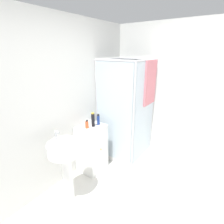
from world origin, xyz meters
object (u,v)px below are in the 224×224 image
(shampoo_bottle_blue, at_px, (98,120))
(sink, at_px, (66,158))
(shampoo_bottle_tall_black, at_px, (93,120))
(soap_dispenser, at_px, (87,125))

(shampoo_bottle_blue, bearing_deg, sink, -172.04)
(sink, bearing_deg, shampoo_bottle_blue, 7.96)
(shampoo_bottle_tall_black, xyz_separation_m, shampoo_bottle_blue, (0.11, -0.02, -0.03))
(shampoo_bottle_tall_black, height_order, shampoo_bottle_blue, shampoo_bottle_tall_black)
(soap_dispenser, bearing_deg, sink, -163.98)
(sink, bearing_deg, soap_dispenser, 16.02)
(sink, xyz_separation_m, soap_dispenser, (0.61, 0.18, 0.22))
(sink, relative_size, shampoo_bottle_tall_black, 4.20)
(shampoo_bottle_tall_black, bearing_deg, shampoo_bottle_blue, -12.05)
(sink, height_order, shampoo_bottle_tall_black, shampoo_bottle_tall_black)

